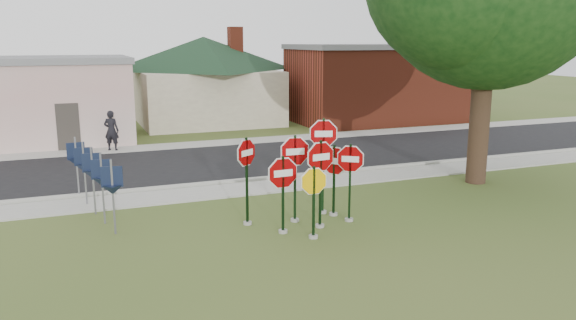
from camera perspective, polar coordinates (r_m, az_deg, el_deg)
name	(u,v)px	position (r m, az deg, el deg)	size (l,w,h in m)	color
ground	(328,241)	(14.46, 4.08, -8.17)	(120.00, 120.00, 0.00)	#3E5620
sidewalk_near	(259,188)	(19.33, -2.92, -2.82)	(60.00, 1.60, 0.06)	gray
road	(225,162)	(23.53, -6.40, -0.20)	(60.00, 7.00, 0.04)	black
sidewalk_far	(202,144)	(27.62, -8.73, 1.59)	(60.00, 1.60, 0.06)	gray
curb	(251,180)	(20.24, -3.82, -2.03)	(60.00, 0.20, 0.14)	gray
stop_sign_center	(321,171)	(15.01, 3.32, -1.14)	(1.12, 0.24, 2.52)	gray
stop_sign_yellow	(314,195)	(14.26, 2.63, -3.56)	(0.97, 0.24, 1.99)	gray
stop_sign_left	(283,184)	(14.60, -0.52, -2.50)	(1.13, 0.24, 2.19)	gray
stop_sign_right	(350,173)	(15.63, 6.33, -1.29)	(0.87, 0.59, 2.31)	gray
stop_sign_back_right	(323,151)	(16.19, 3.61, 0.92)	(1.07, 0.36, 2.93)	gray
stop_sign_back_left	(295,166)	(15.45, 0.71, -0.58)	(1.13, 0.24, 2.58)	gray
stop_sign_far_right	(334,171)	(16.11, 4.71, -1.13)	(0.64, 0.96, 2.20)	gray
stop_sign_far_left	(247,169)	(15.24, -4.22, -0.95)	(0.86, 0.60, 2.54)	gray
route_sign_row	(93,174)	(17.16, -19.23, -1.31)	(1.43, 4.63, 2.00)	#59595E
building_house	(204,63)	(35.15, -8.52, 9.76)	(11.60, 11.60, 6.20)	beige
building_brick	(376,83)	(35.64, 8.88, 7.78)	(10.20, 6.20, 4.75)	maroon
bg_tree_right	(439,33)	(47.32, 15.09, 12.39)	(5.60, 5.60, 8.40)	black
pedestrian	(111,130)	(26.79, -17.50, 2.89)	(0.67, 0.44, 1.83)	black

